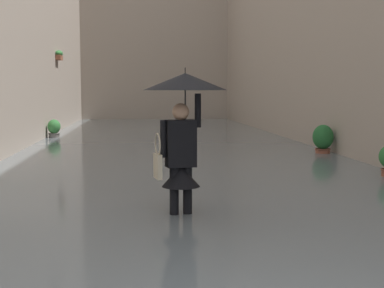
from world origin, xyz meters
The scene contains 6 objects.
ground_plane centered at (0.00, -14.20, 0.00)m, with size 71.02×71.02×0.00m, color #605B56.
flood_water centered at (0.00, -14.20, 0.09)m, with size 8.99×34.41×0.19m, color slate.
building_facade_far centered at (0.00, -29.31, 6.36)m, with size 11.79×1.80×12.71m, color #A89989.
person_wading centered at (0.37, -4.58, 1.50)m, with size 1.09×1.09×2.10m.
potted_plant_far_left centered at (-3.79, -11.18, 0.52)m, with size 0.54×0.54×0.92m.
potted_plant_near_right centered at (3.84, -16.68, 0.44)m, with size 0.44×0.44×0.81m.
Camera 1 is at (0.94, 2.47, 1.81)m, focal length 51.26 mm.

